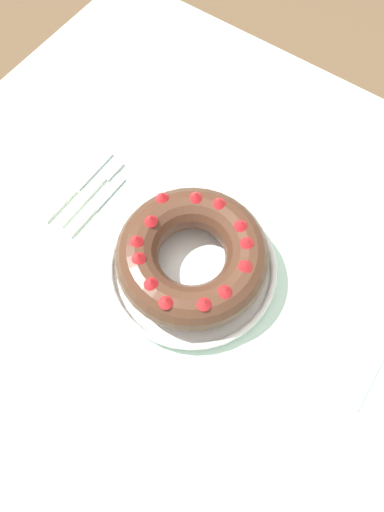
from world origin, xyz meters
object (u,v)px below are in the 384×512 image
at_px(fork, 95,187).
at_px(serving_knife, 74,189).
at_px(napkin, 326,352).
at_px(bundt_cake, 192,256).
at_px(serving_dish, 192,268).
at_px(cake_knife, 92,210).

xyz_separation_m(fork, serving_knife, (-0.03, -0.03, 0.00)).
bearing_deg(napkin, bundt_cake, -178.26).
relative_size(serving_dish, fork, 1.69).
relative_size(fork, cake_knife, 1.11).
height_order(bundt_cake, napkin, bundt_cake).
bearing_deg(serving_dish, napkin, 1.73).
xyz_separation_m(bundt_cake, napkin, (0.28, 0.01, -0.07)).
bearing_deg(bundt_cake, serving_knife, 178.14).
bearing_deg(napkin, fork, 176.92).
xyz_separation_m(cake_knife, napkin, (0.52, 0.02, -0.00)).
xyz_separation_m(serving_dish, cake_knife, (-0.24, -0.01, -0.01)).
height_order(serving_knife, cake_knife, same).
height_order(fork, serving_knife, serving_knife).
height_order(cake_knife, napkin, cake_knife).
distance_m(bundt_cake, cake_knife, 0.25).
relative_size(fork, serving_knife, 0.94).
relative_size(serving_knife, napkin, 1.11).
xyz_separation_m(serving_dish, serving_knife, (-0.30, 0.01, -0.01)).
distance_m(bundt_cake, napkin, 0.29).
relative_size(serving_dish, serving_knife, 1.58).
xyz_separation_m(serving_dish, bundt_cake, (-0.00, -0.00, 0.05)).
xyz_separation_m(serving_knife, napkin, (0.58, -0.00, -0.00)).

